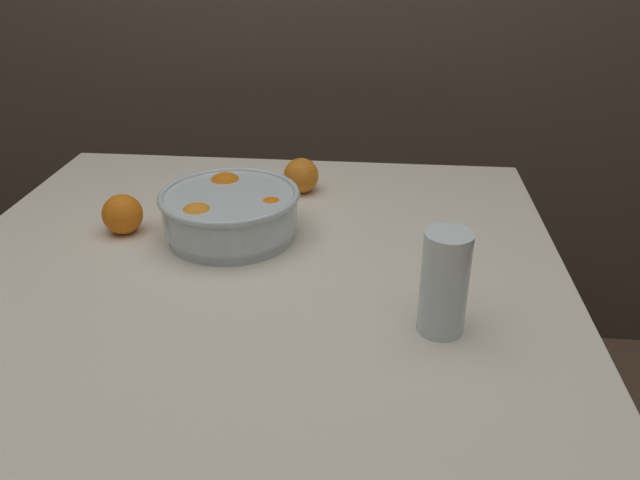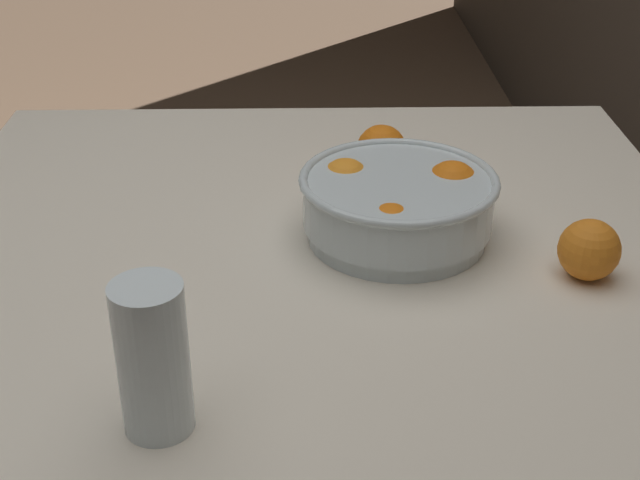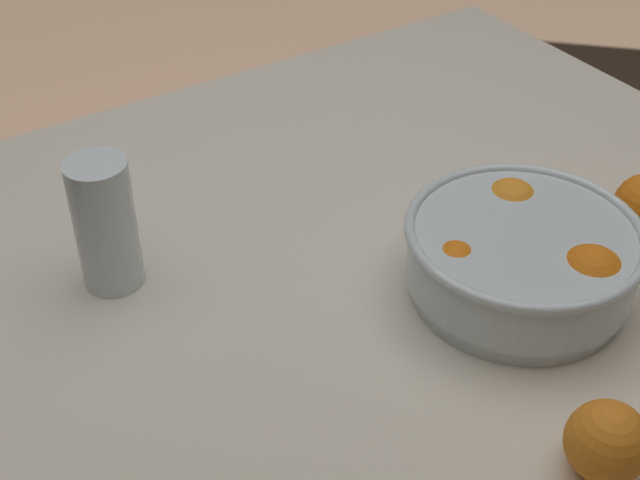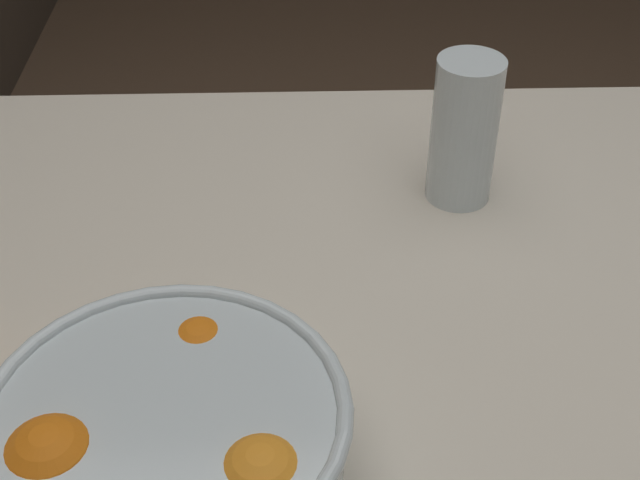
{
  "view_description": "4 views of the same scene",
  "coord_description": "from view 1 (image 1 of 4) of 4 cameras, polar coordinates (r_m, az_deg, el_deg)",
  "views": [
    {
      "loc": [
        0.21,
        -0.92,
        1.25
      ],
      "look_at": [
        0.12,
        -0.01,
        0.77
      ],
      "focal_mm": 35.0,
      "sensor_mm": 36.0,
      "label": 1
    },
    {
      "loc": [
        0.99,
        -0.01,
        1.28
      ],
      "look_at": [
        0.1,
        0.0,
        0.79
      ],
      "focal_mm": 50.0,
      "sensor_mm": 36.0,
      "label": 2
    },
    {
      "loc": [
        0.54,
        0.63,
        1.37
      ],
      "look_at": [
        0.14,
        0.01,
        0.79
      ],
      "focal_mm": 50.0,
      "sensor_mm": 36.0,
      "label": 3
    },
    {
      "loc": [
        -0.46,
        0.02,
        1.26
      ],
      "look_at": [
        0.15,
        -0.0,
        0.77
      ],
      "focal_mm": 50.0,
      "sensor_mm": 36.0,
      "label": 4
    }
  ],
  "objects": [
    {
      "name": "juice_glass",
      "position": [
        0.91,
        11.24,
        -4.4
      ],
      "size": [
        0.07,
        0.07,
        0.16
      ],
      "color": "#F4A314",
      "rests_on": "dining_table"
    },
    {
      "name": "orange_loose_near_bowl",
      "position": [
        1.24,
        -17.61,
        2.27
      ],
      "size": [
        0.08,
        0.08,
        0.08
      ],
      "primitive_type": "sphere",
      "color": "orange",
      "rests_on": "dining_table"
    },
    {
      "name": "dining_table",
      "position": [
        1.13,
        -6.22,
        -5.54
      ],
      "size": [
        1.09,
        1.07,
        0.7
      ],
      "color": "beige",
      "rests_on": "ground_plane"
    },
    {
      "name": "orange_loose_front",
      "position": [
        1.37,
        -1.74,
        5.92
      ],
      "size": [
        0.08,
        0.08,
        0.08
      ],
      "primitive_type": "sphere",
      "color": "orange",
      "rests_on": "dining_table"
    },
    {
      "name": "fruit_bowl",
      "position": [
        1.18,
        -8.2,
        2.58
      ],
      "size": [
        0.26,
        0.26,
        0.1
      ],
      "color": "silver",
      "rests_on": "dining_table"
    }
  ]
}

